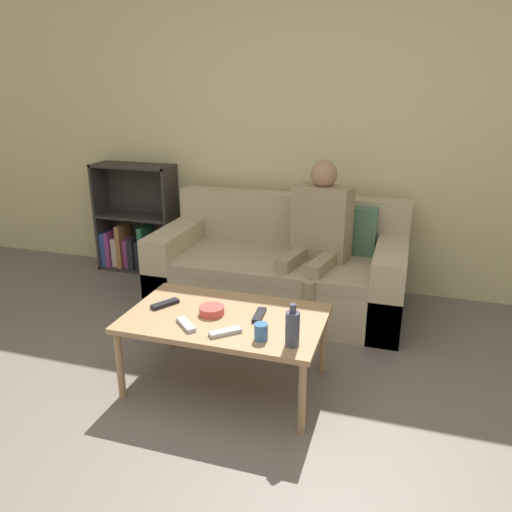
{
  "coord_description": "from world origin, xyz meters",
  "views": [
    {
      "loc": [
        0.79,
        -1.49,
        1.66
      ],
      "look_at": [
        -0.11,
        1.41,
        0.6
      ],
      "focal_mm": 35.0,
      "sensor_mm": 36.0,
      "label": 1
    }
  ],
  "objects_px": {
    "couch": "(281,271)",
    "bookshelf": "(136,229)",
    "tv_remote_0": "(225,332)",
    "bottle": "(292,328)",
    "coffee_table": "(225,322)",
    "cup_near": "(261,332)",
    "tv_remote_3": "(186,325)",
    "person_adult": "(318,230)",
    "tv_remote_2": "(259,315)",
    "snack_bowl": "(212,310)",
    "tv_remote_1": "(165,304)"
  },
  "relations": [
    {
      "from": "coffee_table",
      "to": "bottle",
      "type": "xyz_separation_m",
      "value": [
        0.43,
        -0.21,
        0.13
      ]
    },
    {
      "from": "coffee_table",
      "to": "tv_remote_0",
      "type": "bearing_deg",
      "value": -68.89
    },
    {
      "from": "couch",
      "to": "coffee_table",
      "type": "height_order",
      "value": "couch"
    },
    {
      "from": "snack_bowl",
      "to": "person_adult",
      "type": "bearing_deg",
      "value": 70.68
    },
    {
      "from": "tv_remote_2",
      "to": "bottle",
      "type": "distance_m",
      "value": 0.36
    },
    {
      "from": "couch",
      "to": "tv_remote_2",
      "type": "height_order",
      "value": "couch"
    },
    {
      "from": "snack_bowl",
      "to": "bottle",
      "type": "bearing_deg",
      "value": -22.08
    },
    {
      "from": "tv_remote_2",
      "to": "tv_remote_0",
      "type": "bearing_deg",
      "value": -118.67
    },
    {
      "from": "couch",
      "to": "snack_bowl",
      "type": "distance_m",
      "value": 1.19
    },
    {
      "from": "couch",
      "to": "bookshelf",
      "type": "distance_m",
      "value": 1.55
    },
    {
      "from": "couch",
      "to": "bookshelf",
      "type": "xyz_separation_m",
      "value": [
        -1.49,
        0.4,
        0.1
      ]
    },
    {
      "from": "bookshelf",
      "to": "tv_remote_3",
      "type": "bearing_deg",
      "value": -52.81
    },
    {
      "from": "tv_remote_0",
      "to": "snack_bowl",
      "type": "relative_size",
      "value": 1.13
    },
    {
      "from": "tv_remote_2",
      "to": "snack_bowl",
      "type": "relative_size",
      "value": 1.23
    },
    {
      "from": "cup_near",
      "to": "tv_remote_2",
      "type": "distance_m",
      "value": 0.26
    },
    {
      "from": "cup_near",
      "to": "bottle",
      "type": "height_order",
      "value": "bottle"
    },
    {
      "from": "person_adult",
      "to": "tv_remote_2",
      "type": "relative_size",
      "value": 6.61
    },
    {
      "from": "coffee_table",
      "to": "tv_remote_1",
      "type": "relative_size",
      "value": 6.43
    },
    {
      "from": "couch",
      "to": "person_adult",
      "type": "xyz_separation_m",
      "value": [
        0.29,
        -0.08,
        0.38
      ]
    },
    {
      "from": "bookshelf",
      "to": "coffee_table",
      "type": "xyz_separation_m",
      "value": [
        1.48,
        -1.57,
        0.02
      ]
    },
    {
      "from": "person_adult",
      "to": "tv_remote_1",
      "type": "xyz_separation_m",
      "value": [
        -0.69,
        -1.07,
        -0.21
      ]
    },
    {
      "from": "person_adult",
      "to": "bookshelf",
      "type": "bearing_deg",
      "value": 176.67
    },
    {
      "from": "bookshelf",
      "to": "bottle",
      "type": "relative_size",
      "value": 4.42
    },
    {
      "from": "cup_near",
      "to": "bottle",
      "type": "distance_m",
      "value": 0.17
    },
    {
      "from": "bookshelf",
      "to": "tv_remote_3",
      "type": "relative_size",
      "value": 6.28
    },
    {
      "from": "tv_remote_0",
      "to": "coffee_table",
      "type": "bearing_deg",
      "value": 159.53
    },
    {
      "from": "person_adult",
      "to": "cup_near",
      "type": "distance_m",
      "value": 1.3
    },
    {
      "from": "tv_remote_1",
      "to": "tv_remote_3",
      "type": "relative_size",
      "value": 1.09
    },
    {
      "from": "tv_remote_2",
      "to": "coffee_table",
      "type": "bearing_deg",
      "value": -171.23
    },
    {
      "from": "tv_remote_3",
      "to": "tv_remote_1",
      "type": "bearing_deg",
      "value": 92.02
    },
    {
      "from": "coffee_table",
      "to": "tv_remote_3",
      "type": "height_order",
      "value": "tv_remote_3"
    },
    {
      "from": "bottle",
      "to": "cup_near",
      "type": "bearing_deg",
      "value": 175.96
    },
    {
      "from": "person_adult",
      "to": "tv_remote_0",
      "type": "height_order",
      "value": "person_adult"
    },
    {
      "from": "snack_bowl",
      "to": "couch",
      "type": "bearing_deg",
      "value": 85.43
    },
    {
      "from": "couch",
      "to": "coffee_table",
      "type": "bearing_deg",
      "value": -90.71
    },
    {
      "from": "tv_remote_3",
      "to": "tv_remote_2",
      "type": "bearing_deg",
      "value": -12.74
    },
    {
      "from": "coffee_table",
      "to": "snack_bowl",
      "type": "distance_m",
      "value": 0.1
    },
    {
      "from": "snack_bowl",
      "to": "bookshelf",
      "type": "bearing_deg",
      "value": 131.78
    },
    {
      "from": "tv_remote_0",
      "to": "tv_remote_2",
      "type": "relative_size",
      "value": 0.92
    },
    {
      "from": "cup_near",
      "to": "bottle",
      "type": "xyz_separation_m",
      "value": [
        0.16,
        -0.01,
        0.05
      ]
    },
    {
      "from": "tv_remote_2",
      "to": "snack_bowl",
      "type": "height_order",
      "value": "snack_bowl"
    },
    {
      "from": "couch",
      "to": "snack_bowl",
      "type": "height_order",
      "value": "couch"
    },
    {
      "from": "couch",
      "to": "tv_remote_1",
      "type": "xyz_separation_m",
      "value": [
        -0.4,
        -1.15,
        0.17
      ]
    },
    {
      "from": "tv_remote_0",
      "to": "bottle",
      "type": "xyz_separation_m",
      "value": [
        0.35,
        -0.01,
        0.08
      ]
    },
    {
      "from": "tv_remote_3",
      "to": "bookshelf",
      "type": "bearing_deg",
      "value": 80.93
    },
    {
      "from": "cup_near",
      "to": "snack_bowl",
      "type": "bearing_deg",
      "value": 150.61
    },
    {
      "from": "bookshelf",
      "to": "cup_near",
      "type": "xyz_separation_m",
      "value": [
        1.75,
        -1.76,
        0.1
      ]
    },
    {
      "from": "coffee_table",
      "to": "tv_remote_0",
      "type": "relative_size",
      "value": 6.89
    },
    {
      "from": "coffee_table",
      "to": "tv_remote_1",
      "type": "bearing_deg",
      "value": 176.64
    },
    {
      "from": "couch",
      "to": "snack_bowl",
      "type": "bearing_deg",
      "value": -94.57
    }
  ]
}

